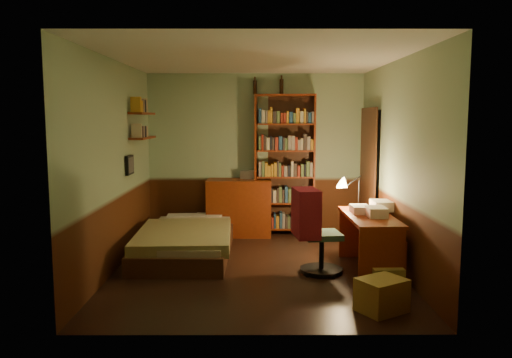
{
  "coord_description": "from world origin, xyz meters",
  "views": [
    {
      "loc": [
        -0.02,
        -6.15,
        1.88
      ],
      "look_at": [
        0.0,
        0.25,
        1.1
      ],
      "focal_mm": 35.0,
      "sensor_mm": 36.0,
      "label": 1
    }
  ],
  "objects_px": {
    "mini_stereo": "(249,174)",
    "bookshelf": "(285,165)",
    "dresser": "(239,207)",
    "office_chair": "(322,237)",
    "cardboard_box_a": "(382,295)",
    "desk": "(369,243)",
    "cardboard_box_b": "(387,277)",
    "desk_lamp": "(359,186)",
    "bed": "(186,231)"
  },
  "relations": [
    {
      "from": "dresser",
      "to": "desk",
      "type": "relative_size",
      "value": 0.78
    },
    {
      "from": "dresser",
      "to": "bookshelf",
      "type": "xyz_separation_m",
      "value": [
        0.74,
        0.09,
        0.68
      ]
    },
    {
      "from": "mini_stereo",
      "to": "desk_lamp",
      "type": "xyz_separation_m",
      "value": [
        1.49,
        -1.39,
        0.0
      ]
    },
    {
      "from": "desk_lamp",
      "to": "office_chair",
      "type": "height_order",
      "value": "desk_lamp"
    },
    {
      "from": "desk",
      "to": "bed",
      "type": "bearing_deg",
      "value": 160.52
    },
    {
      "from": "cardboard_box_a",
      "to": "dresser",
      "type": "bearing_deg",
      "value": 114.81
    },
    {
      "from": "bookshelf",
      "to": "desk_lamp",
      "type": "xyz_separation_m",
      "value": [
        0.92,
        -1.35,
        -0.15
      ]
    },
    {
      "from": "office_chair",
      "to": "cardboard_box_a",
      "type": "distance_m",
      "value": 1.34
    },
    {
      "from": "bookshelf",
      "to": "office_chair",
      "type": "height_order",
      "value": "bookshelf"
    },
    {
      "from": "cardboard_box_a",
      "to": "desk",
      "type": "bearing_deg",
      "value": 82.71
    },
    {
      "from": "dresser",
      "to": "bookshelf",
      "type": "bearing_deg",
      "value": 7.46
    },
    {
      "from": "cardboard_box_b",
      "to": "mini_stereo",
      "type": "bearing_deg",
      "value": 120.29
    },
    {
      "from": "desk",
      "to": "cardboard_box_a",
      "type": "height_order",
      "value": "desk"
    },
    {
      "from": "mini_stereo",
      "to": "desk",
      "type": "xyz_separation_m",
      "value": [
        1.5,
        -2.05,
        -0.63
      ]
    },
    {
      "from": "mini_stereo",
      "to": "office_chair",
      "type": "height_order",
      "value": "mini_stereo"
    },
    {
      "from": "cardboard_box_b",
      "to": "desk_lamp",
      "type": "bearing_deg",
      "value": 92.81
    },
    {
      "from": "mini_stereo",
      "to": "cardboard_box_a",
      "type": "height_order",
      "value": "mini_stereo"
    },
    {
      "from": "bed",
      "to": "dresser",
      "type": "xyz_separation_m",
      "value": [
        0.7,
        1.13,
        0.13
      ]
    },
    {
      "from": "bed",
      "to": "mini_stereo",
      "type": "relative_size",
      "value": 8.91
    },
    {
      "from": "desk",
      "to": "mini_stereo",
      "type": "bearing_deg",
      "value": 125.16
    },
    {
      "from": "dresser",
      "to": "office_chair",
      "type": "xyz_separation_m",
      "value": [
        1.07,
        -1.99,
        -0.01
      ]
    },
    {
      "from": "desk",
      "to": "dresser",
      "type": "bearing_deg",
      "value": 129.78
    },
    {
      "from": "mini_stereo",
      "to": "bookshelf",
      "type": "height_order",
      "value": "bookshelf"
    },
    {
      "from": "dresser",
      "to": "cardboard_box_a",
      "type": "relative_size",
      "value": 2.35
    },
    {
      "from": "desk_lamp",
      "to": "mini_stereo",
      "type": "bearing_deg",
      "value": 161.68
    },
    {
      "from": "mini_stereo",
      "to": "bookshelf",
      "type": "distance_m",
      "value": 0.6
    },
    {
      "from": "cardboard_box_a",
      "to": "bookshelf",
      "type": "bearing_deg",
      "value": 102.78
    },
    {
      "from": "desk",
      "to": "office_chair",
      "type": "distance_m",
      "value": 0.6
    },
    {
      "from": "cardboard_box_a",
      "to": "cardboard_box_b",
      "type": "xyz_separation_m",
      "value": [
        0.23,
        0.68,
        -0.04
      ]
    },
    {
      "from": "bed",
      "to": "bookshelf",
      "type": "xyz_separation_m",
      "value": [
        1.44,
        1.22,
        0.81
      ]
    },
    {
      "from": "desk",
      "to": "desk_lamp",
      "type": "bearing_deg",
      "value": 89.05
    },
    {
      "from": "cardboard_box_a",
      "to": "bed",
      "type": "bearing_deg",
      "value": 136.32
    },
    {
      "from": "mini_stereo",
      "to": "office_chair",
      "type": "xyz_separation_m",
      "value": [
        0.9,
        -2.11,
        -0.53
      ]
    },
    {
      "from": "bookshelf",
      "to": "desk",
      "type": "relative_size",
      "value": 1.73
    },
    {
      "from": "bookshelf",
      "to": "cardboard_box_a",
      "type": "relative_size",
      "value": 5.21
    },
    {
      "from": "mini_stereo",
      "to": "desk",
      "type": "distance_m",
      "value": 2.61
    },
    {
      "from": "bookshelf",
      "to": "desk",
      "type": "height_order",
      "value": "bookshelf"
    },
    {
      "from": "desk",
      "to": "bookshelf",
      "type": "bearing_deg",
      "value": 113.59
    },
    {
      "from": "bed",
      "to": "mini_stereo",
      "type": "distance_m",
      "value": 1.66
    },
    {
      "from": "bed",
      "to": "office_chair",
      "type": "relative_size",
      "value": 2.45
    },
    {
      "from": "cardboard_box_a",
      "to": "cardboard_box_b",
      "type": "relative_size",
      "value": 1.28
    },
    {
      "from": "cardboard_box_b",
      "to": "office_chair",
      "type": "bearing_deg",
      "value": 139.87
    },
    {
      "from": "desk",
      "to": "cardboard_box_b",
      "type": "xyz_separation_m",
      "value": [
        0.06,
        -0.62,
        -0.23
      ]
    },
    {
      "from": "mini_stereo",
      "to": "desk",
      "type": "relative_size",
      "value": 0.19
    },
    {
      "from": "bed",
      "to": "bookshelf",
      "type": "height_order",
      "value": "bookshelf"
    },
    {
      "from": "desk",
      "to": "cardboard_box_b",
      "type": "relative_size",
      "value": 3.84
    },
    {
      "from": "office_chair",
      "to": "dresser",
      "type": "bearing_deg",
      "value": 110.83
    },
    {
      "from": "bed",
      "to": "desk_lamp",
      "type": "height_order",
      "value": "desk_lamp"
    },
    {
      "from": "bed",
      "to": "dresser",
      "type": "distance_m",
      "value": 1.34
    },
    {
      "from": "desk_lamp",
      "to": "office_chair",
      "type": "bearing_deg",
      "value": -104.63
    }
  ]
}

